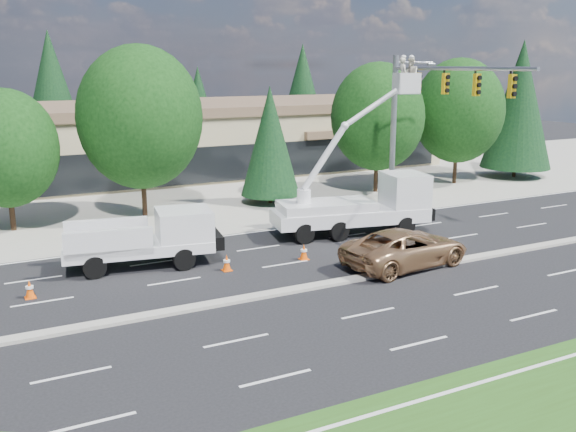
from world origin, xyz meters
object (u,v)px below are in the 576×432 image
utility_pickup (150,244)px  bucket_truck (366,196)px  signal_mast (419,111)px  minivan (406,248)px

utility_pickup → bucket_truck: 11.41m
utility_pickup → bucket_truck: (11.37, 0.33, 0.95)m
signal_mast → minivan: (-5.53, -6.44, -5.24)m
bucket_truck → minivan: size_ratio=1.53×
utility_pickup → minivan: size_ratio=1.12×
bucket_truck → minivan: bucket_truck is taller
utility_pickup → minivan: utility_pickup is taller
signal_mast → minivan: bearing=-130.6°
signal_mast → bucket_truck: signal_mast is taller
utility_pickup → minivan: 11.02m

